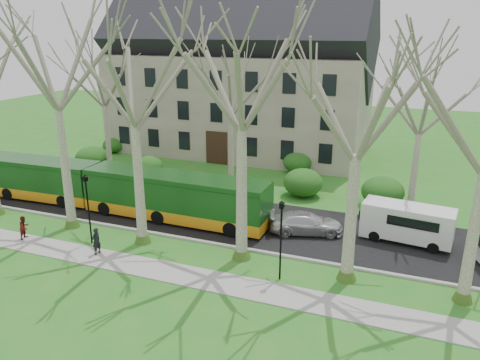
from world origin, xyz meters
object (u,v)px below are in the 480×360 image
van_a (407,224)px  pedestrian_a (96,241)px  pedestrian_b (24,227)px  bus_lead (24,176)px  sedan (306,223)px  bus_follow (175,197)px

van_a → pedestrian_a: bearing=-146.6°
pedestrian_b → pedestrian_a: bearing=-97.6°
bus_lead → pedestrian_a: 13.07m
sedan → pedestrian_b: size_ratio=3.18×
sedan → pedestrian_a: 12.88m
sedan → van_a: van_a is taller
sedan → pedestrian_b: bearing=96.2°
bus_lead → van_a: 28.19m
sedan → van_a: 6.10m
pedestrian_b → bus_follow: bearing=-56.2°
van_a → pedestrian_b: 23.60m
van_a → pedestrian_a: size_ratio=3.31×
bus_lead → sedan: (22.11, 1.00, -0.90)m
bus_follow → pedestrian_b: 9.58m
pedestrian_a → pedestrian_b: (-5.51, 0.12, -0.07)m
van_a → pedestrian_b: van_a is taller
bus_lead → bus_follow: 13.24m
bus_follow → sedan: 8.97m
pedestrian_b → sedan: bearing=-72.5°
sedan → bus_follow: bearing=78.7°
van_a → sedan: bearing=-163.6°
bus_lead → van_a: (28.11, 1.98, -0.42)m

